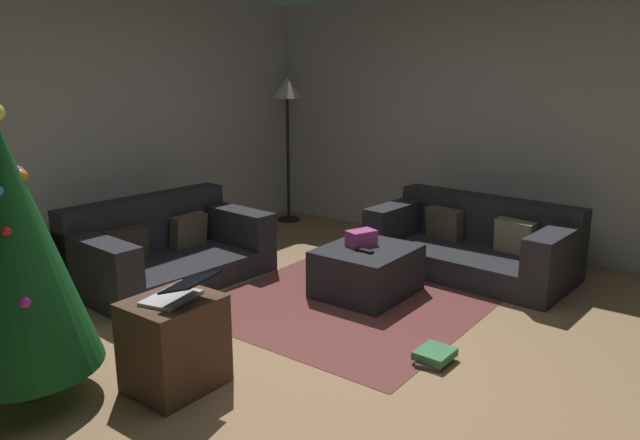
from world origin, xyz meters
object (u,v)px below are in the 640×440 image
at_px(tv_remote, 365,251).
at_px(side_table, 174,343).
at_px(gift_box, 361,238).
at_px(book_stack, 434,355).
at_px(corner_lamp, 287,99).
at_px(couch_right, 475,244).
at_px(laptop, 179,292).
at_px(christmas_tree, 13,249).
at_px(ottoman, 367,271).
at_px(couch_left, 164,249).

xyz_separation_m(tv_remote, side_table, (-1.88, 0.12, -0.13)).
relative_size(gift_box, book_stack, 0.72).
bearing_deg(corner_lamp, book_stack, -126.14).
relative_size(gift_box, side_table, 0.43).
bearing_deg(book_stack, tv_remote, 55.85).
bearing_deg(couch_right, book_stack, 109.61).
xyz_separation_m(tv_remote, book_stack, (-0.66, -0.97, -0.37)).
bearing_deg(book_stack, couch_right, 15.69).
xyz_separation_m(couch_right, side_table, (-3.09, 0.57, 0.02)).
bearing_deg(laptop, christmas_tree, 134.45).
xyz_separation_m(couch_right, tv_remote, (-1.21, 0.45, 0.15)).
distance_m(laptop, corner_lamp, 4.20).
distance_m(couch_right, gift_box, 1.22).
xyz_separation_m(ottoman, tv_remote, (-0.11, -0.04, 0.21)).
bearing_deg(couch_left, ottoman, 118.77).
bearing_deg(laptop, tv_remote, -2.19).
relative_size(tv_remote, christmas_tree, 0.09).
relative_size(ottoman, christmas_tree, 0.47).
height_order(couch_left, christmas_tree, christmas_tree).
bearing_deg(corner_lamp, couch_right, -99.50).
bearing_deg(book_stack, christmas_tree, 137.49).
bearing_deg(book_stack, couch_left, 90.23).
bearing_deg(gift_box, ottoman, -115.55).
xyz_separation_m(tv_remote, laptop, (-1.87, 0.07, 0.20)).
bearing_deg(tv_remote, couch_left, 116.14).
height_order(ottoman, gift_box, gift_box).
bearing_deg(couch_right, couch_left, 44.91).
bearing_deg(gift_box, laptop, -178.34).
distance_m(christmas_tree, corner_lamp, 4.43).
xyz_separation_m(couch_left, side_table, (-1.21, -1.59, 0.01)).
distance_m(couch_right, tv_remote, 1.30).
relative_size(ottoman, side_table, 1.42).
distance_m(couch_left, christmas_tree, 2.17).
height_order(laptop, corner_lamp, corner_lamp).
bearing_deg(book_stack, laptop, 139.15).
bearing_deg(couch_right, ottoman, 70.03).
bearing_deg(book_stack, ottoman, 52.96).
distance_m(gift_box, book_stack, 1.43).
bearing_deg(tv_remote, side_table, -179.00).
bearing_deg(couch_right, gift_box, 65.35).
distance_m(gift_box, side_table, 2.03).
relative_size(tv_remote, laptop, 0.37).
xyz_separation_m(ottoman, side_table, (-1.98, 0.08, 0.08)).
height_order(tv_remote, corner_lamp, corner_lamp).
relative_size(ottoman, corner_lamp, 0.45).
distance_m(couch_left, book_stack, 2.70).
height_order(couch_right, gift_box, couch_right).
distance_m(couch_left, ottoman, 1.85).
bearing_deg(ottoman, tv_remote, -158.69).
xyz_separation_m(laptop, corner_lamp, (3.51, 2.12, 0.88)).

